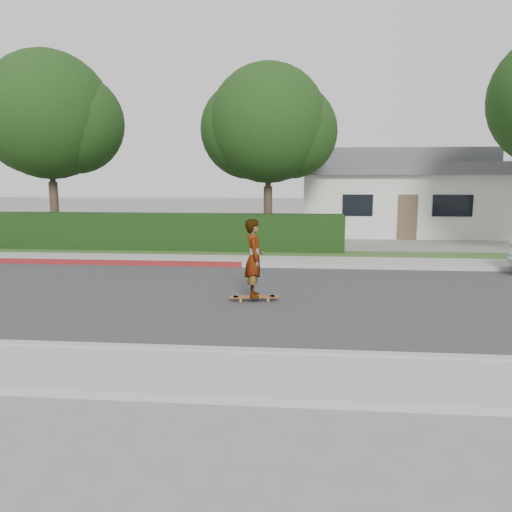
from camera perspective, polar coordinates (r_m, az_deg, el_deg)
The scene contains 14 objects.
ground at distance 12.41m, azimuth -8.47°, elevation -4.53°, with size 120.00×120.00×0.00m, color slate.
road at distance 12.41m, azimuth -8.47°, elevation -4.50°, with size 60.00×8.00×0.01m, color #2D2D30.
curb_near at distance 8.62m, azimuth -15.01°, elevation -10.29°, with size 60.00×0.20×0.15m, color #9E9E99.
sidewalk_near at distance 7.84m, azimuth -17.32°, elevation -12.47°, with size 60.00×1.60×0.12m, color gray.
curb_far at distance 16.33m, azimuth -5.08°, elevation -0.95°, with size 60.00×0.20×0.15m, color #9E9E99.
curb_red_section at distance 17.91m, azimuth -21.03°, elevation -0.63°, with size 12.00×0.21×0.15m, color maroon.
sidewalk_far at distance 17.20m, azimuth -4.55°, elevation -0.49°, with size 60.00×1.60×0.12m, color gray.
planting_strip at distance 18.76m, azimuth -3.72°, elevation 0.28°, with size 60.00×1.60×0.10m, color #2D4C1E.
hedge at distance 19.93m, azimuth -12.03°, elevation 2.64°, with size 15.00×1.00×1.50m, color black.
tree_left at distance 23.04m, azimuth -22.40°, elevation 14.25°, with size 5.99×5.21×8.00m.
tree_center at distance 21.05m, azimuth 1.40°, elevation 14.48°, with size 5.66×4.84×7.44m.
house at distance 28.19m, azimuth 15.78°, elevation 7.04°, with size 10.60×8.60×4.30m.
skateboard at distance 11.72m, azimuth -0.22°, elevation -4.71°, with size 1.22×0.43×0.11m.
skateboarder at distance 11.53m, azimuth -0.23°, elevation -0.24°, with size 0.66×0.43×1.81m, color white.
Camera 1 is at (2.91, -11.72, 2.87)m, focal length 35.00 mm.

